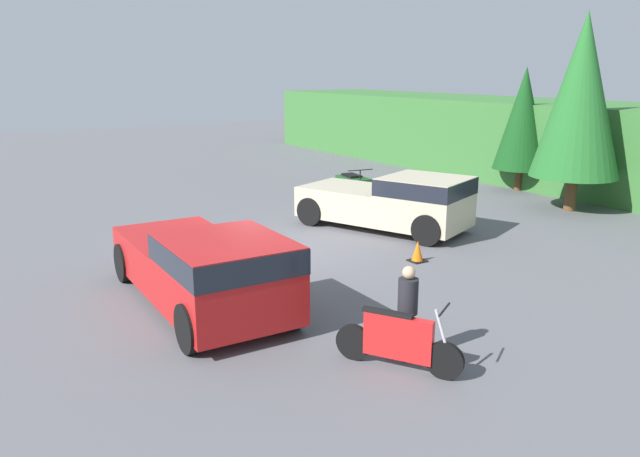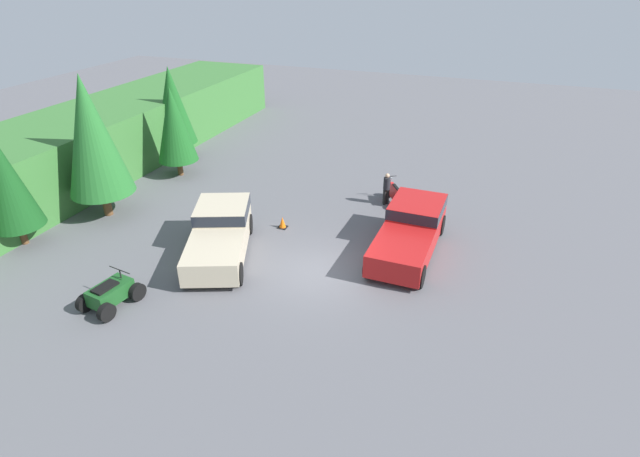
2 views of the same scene
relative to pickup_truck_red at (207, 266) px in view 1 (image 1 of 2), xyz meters
The scene contains 10 objects.
ground_plane 4.45m from the pickup_truck_red, 136.35° to the left, with size 80.00×80.00×0.00m, color #5B5B60.
hillside_backdrop 19.28m from the pickup_truck_red, 99.41° to the left, with size 44.00×6.00×3.48m.
tree_left 16.99m from the pickup_truck_red, 108.92° to the left, with size 2.19×2.19×4.97m.
tree_mid_left 14.90m from the pickup_truck_red, 97.51° to the left, with size 2.97×2.97×6.76m.
pickup_truck_red is the anchor object (origin of this frame).
pickup_truck_second 8.08m from the pickup_truck_red, 112.27° to the left, with size 5.72×4.02×1.75m.
dirt_bike 4.51m from the pickup_truck_red, 21.23° to the left, with size 1.96×1.27×1.20m.
quad_atv 12.08m from the pickup_truck_red, 130.01° to the left, with size 2.22×1.62×1.20m.
rider_person 4.43m from the pickup_truck_red, 26.96° to the left, with size 0.48×0.48×1.67m.
traffic_cone 5.95m from the pickup_truck_red, 92.05° to the left, with size 0.42×0.42×0.55m.
Camera 1 is at (14.66, -7.59, 4.86)m, focal length 35.00 mm.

